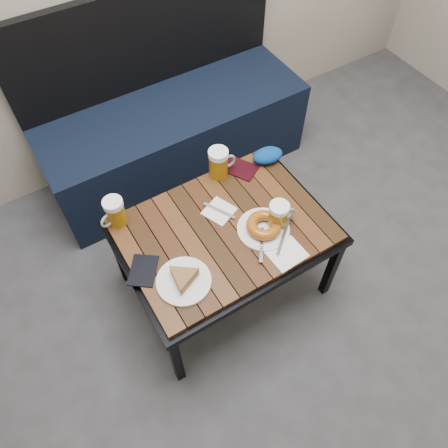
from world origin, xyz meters
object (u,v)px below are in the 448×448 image
beer_mug_centre (219,163)px  knit_pouch (268,155)px  plate_bagel (264,227)px  bench (173,130)px  beer_mug_left (115,212)px  passport_navy (143,270)px  cafe_table (224,234)px  passport_burgundy (240,169)px  plate_pie (183,279)px  beer_mug_right (279,216)px

beer_mug_centre → knit_pouch: bearing=-7.1°
beer_mug_centre → plate_bagel: size_ratio=0.55×
beer_mug_centre → knit_pouch: 0.23m
bench → beer_mug_centre: bench is taller
beer_mug_left → plate_bagel: (0.48, -0.34, -0.04)m
passport_navy → cafe_table: bearing=38.1°
passport_navy → knit_pouch: size_ratio=0.97×
passport_burgundy → passport_navy: bearing=172.7°
beer_mug_left → plate_pie: beer_mug_left is taller
plate_pie → cafe_table: bearing=27.3°
beer_mug_left → knit_pouch: beer_mug_left is taller
beer_mug_left → passport_navy: bearing=69.1°
beer_mug_centre → plate_pie: beer_mug_centre is taller
beer_mug_right → plate_pie: (-0.44, -0.03, -0.04)m
plate_bagel → plate_pie: bearing=-174.2°
beer_mug_left → plate_bagel: bearing=125.7°
bench → plate_bagel: 0.94m
bench → beer_mug_right: 0.96m
bench → beer_mug_centre: size_ratio=10.14×
cafe_table → passport_navy: bearing=-178.5°
knit_pouch → beer_mug_left: bearing=177.3°
plate_bagel → passport_burgundy: 0.34m
passport_burgundy → bench: bearing=65.4°
beer_mug_right → passport_navy: beer_mug_right is taller
beer_mug_left → passport_navy: size_ratio=0.95×
plate_pie → knit_pouch: bearing=29.6°
plate_pie → passport_burgundy: plate_pie is taller
bench → beer_mug_left: bench is taller
cafe_table → beer_mug_centre: bearing=62.8°
plate_pie → knit_pouch: knit_pouch is taller
plate_pie → passport_navy: (-0.11, 0.12, -0.02)m
passport_navy → beer_mug_centre: bearing=65.2°
bench → cafe_table: 0.85m
bench → passport_navy: (-0.53, -0.83, 0.20)m
beer_mug_left → passport_burgundy: beer_mug_left is taller
plate_pie → passport_navy: plate_pie is taller
beer_mug_centre → beer_mug_right: 0.36m
bench → plate_pie: bench is taller
beer_mug_centre → beer_mug_right: bearing=-77.5°
passport_navy → bench: bearing=93.8°
plate_bagel → beer_mug_centre: bearing=89.0°
beer_mug_centre → beer_mug_right: beer_mug_centre is taller
plate_bagel → knit_pouch: bearing=53.1°
beer_mug_centre → plate_pie: bearing=-131.1°
cafe_table → plate_bagel: (0.13, -0.09, 0.07)m
passport_burgundy → cafe_table: bearing=-164.1°
beer_mug_centre → plate_bagel: bearing=-87.4°
beer_mug_left → plate_bagel: size_ratio=0.51×
plate_bagel → knit_pouch: (0.23, 0.31, 0.01)m
passport_burgundy → knit_pouch: 0.14m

